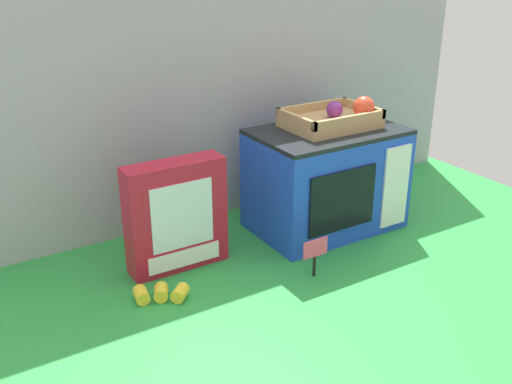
% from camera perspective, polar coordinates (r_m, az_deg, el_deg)
% --- Properties ---
extents(ground_plane, '(1.70, 1.70, 0.00)m').
position_cam_1_polar(ground_plane, '(1.66, 3.08, -4.40)').
color(ground_plane, green).
rests_on(ground_plane, ground).
extents(display_back_panel, '(1.61, 0.03, 0.78)m').
position_cam_1_polar(display_back_panel, '(1.73, -1.60, 10.50)').
color(display_back_panel, '#A0A3A8').
rests_on(display_back_panel, ground).
extents(toy_microwave, '(0.41, 0.27, 0.29)m').
position_cam_1_polar(toy_microwave, '(1.68, 6.76, 1.24)').
color(toy_microwave, blue).
rests_on(toy_microwave, ground).
extents(food_groups_crate, '(0.24, 0.18, 0.09)m').
position_cam_1_polar(food_groups_crate, '(1.65, 7.55, 7.03)').
color(food_groups_crate, tan).
rests_on(food_groups_crate, toy_microwave).
extents(cookie_set_box, '(0.25, 0.08, 0.28)m').
position_cam_1_polar(cookie_set_box, '(1.47, -7.67, -2.28)').
color(cookie_set_box, '#B2192D').
rests_on(cookie_set_box, ground).
extents(price_sign, '(0.07, 0.01, 0.10)m').
position_cam_1_polar(price_sign, '(1.45, 5.71, -5.75)').
color(price_sign, black).
rests_on(price_sign, ground).
extents(loose_toy_banana, '(0.13, 0.09, 0.03)m').
position_cam_1_polar(loose_toy_banana, '(1.39, -9.13, -9.61)').
color(loose_toy_banana, yellow).
rests_on(loose_toy_banana, ground).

